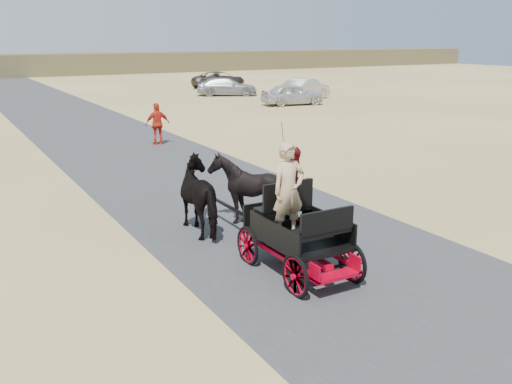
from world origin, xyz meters
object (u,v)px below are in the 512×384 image
car_b (305,89)px  car_a (292,94)px  carriage (298,254)px  horse_left (204,196)px  car_d (219,80)px  horse_right (247,190)px  pedestrian (158,124)px  car_c (227,87)px

car_b → car_a: bearing=105.9°
carriage → car_a: 27.41m
horse_left → car_d: (17.00, 33.86, -0.14)m
car_a → car_b: (2.51, 2.21, 0.05)m
carriage → horse_left: bearing=100.4°
horse_right → pedestrian: pedestrian is taller
pedestrian → car_b: size_ratio=0.38×
car_a → car_c: bearing=15.8°
horse_right → car_a: horse_right is taller
pedestrian → car_c: size_ratio=0.38×
car_b → car_d: (-1.00, 11.68, -0.04)m
car_d → carriage: bearing=134.8°
horse_left → horse_right: horse_right is taller
horse_right → horse_left: bearing=0.0°
horse_right → carriage: bearing=79.6°
pedestrian → car_a: pedestrian is taller
pedestrian → car_c: (11.67, 16.72, -0.20)m
pedestrian → car_d: size_ratio=0.34×
carriage → car_d: bearing=66.0°
horse_left → car_d: 37.89m
horse_left → car_c: size_ratio=0.44×
carriage → pedestrian: 14.10m
pedestrian → car_b: pedestrian is taller
pedestrian → car_d: 26.95m
carriage → car_b: size_ratio=0.53×
car_c → car_d: size_ratio=0.90×
carriage → car_c: car_c is taller
pedestrian → car_d: pedestrian is taller
car_a → car_b: 3.34m
car_a → horse_right: bearing=153.2°
carriage → horse_left: 3.09m
car_c → car_b: bearing=-120.8°
horse_right → car_c: horse_right is taller
horse_left → pedestrian: pedestrian is taller
pedestrian → horse_right: bearing=84.2°
carriage → horse_left: horse_left is taller
horse_left → car_b: size_ratio=0.44×
horse_left → car_a: 25.28m
horse_left → car_b: (18.00, 22.19, -0.10)m
horse_right → pedestrian: size_ratio=0.98×
car_b → car_c: car_b is taller
horse_left → pedestrian: (2.90, 10.89, 0.02)m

